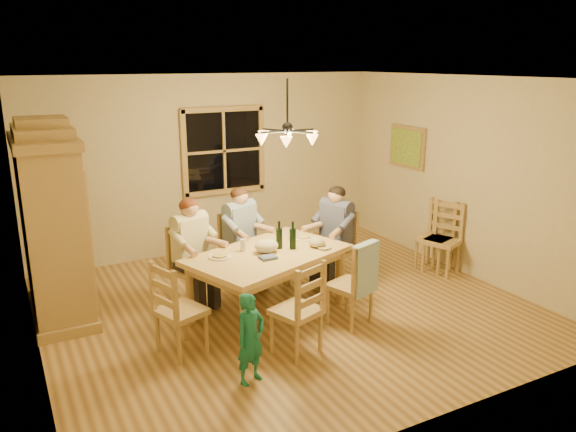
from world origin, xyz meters
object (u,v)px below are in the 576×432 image
adult_woman (191,239)px  chair_near_right (350,298)px  chandelier (287,136)px  dining_table (268,261)px  chair_end_right (335,262)px  chair_spare_back (434,249)px  chair_end_left (182,325)px  chair_far_left (193,281)px  chair_near_left (296,325)px  wine_bottle_b (293,235)px  adult_plaid_man (241,225)px  chair_far_right (242,264)px  armoire (54,229)px  wine_bottle_a (279,235)px  child (250,339)px  adult_slate_man (336,223)px  chair_spare_front (441,252)px

adult_woman → chair_near_right: bearing=117.9°
chandelier → dining_table: bearing=-171.9°
adult_woman → chair_end_right: bearing=153.4°
chair_spare_back → chair_end_left: bearing=81.4°
chair_far_left → chair_near_left: (0.56, -1.60, 0.00)m
chair_end_right → chair_spare_back: same height
chair_end_left → wine_bottle_b: wine_bottle_b is taller
wine_bottle_b → dining_table: bearing=177.5°
adult_woman → adult_plaid_man: bearing=-180.0°
chair_far_right → adult_woman: (-0.75, -0.26, 0.54)m
chair_far_right → adult_woman: bearing=0.0°
armoire → dining_table: bearing=-27.0°
chair_far_left → chair_near_left: size_ratio=1.00×
chair_far_left → armoire: bearing=-36.2°
chair_end_left → wine_bottle_a: (1.36, 0.48, 0.62)m
child → chair_spare_back: (3.50, 1.45, -0.13)m
armoire → chair_far_right: armoire is taller
chair_near_left → adult_slate_man: (1.32, 1.35, 0.54)m
adult_woman → chair_spare_back: 3.49m
chair_near_right → wine_bottle_b: size_ratio=3.00×
armoire → chair_far_left: (1.45, -0.44, -0.75)m
chandelier → armoire: bearing=156.4°
chair_near_left → adult_slate_man: adult_slate_man is taller
chair_far_right → chair_near_right: same height
chair_near_left → adult_woman: bearing=90.0°
chair_near_left → chair_spare_back: (2.87, 1.16, 0.00)m
adult_slate_man → wine_bottle_a: adult_slate_man is taller
chair_near_left → chair_far_left: bearing=90.0°
child → chair_spare_front: bearing=1.8°
chair_far_right → chair_spare_back: size_ratio=1.00×
chair_far_left → chair_end_left: (-0.48, -1.06, 0.00)m
chandelier → adult_plaid_man: size_ratio=0.88×
adult_woman → chair_near_left: bearing=90.0°
chair_near_left → chair_end_left: same height
chandelier → chair_spare_back: chandelier is taller
chair_near_left → adult_slate_man: bearing=26.6°
chair_near_left → child: size_ratio=1.13×
chandelier → child: (-1.05, -1.27, -1.64)m
adult_woman → wine_bottle_a: adult_woman is taller
dining_table → adult_plaid_man: size_ratio=2.35×
chair_end_left → chair_end_right: same height
wine_bottle_b → chair_spare_front: wine_bottle_b is taller
chair_near_right → chair_end_left: (-1.88, 0.24, 0.00)m
chair_spare_front → chair_near_right: bearing=87.0°
chair_far_right → chair_near_right: 1.70m
armoire → chair_spare_front: size_ratio=2.32×
chair_near_right → chair_end_left: 1.89m
chair_far_left → chair_spare_front: (3.42, -0.58, 0.00)m
child → chair_spare_front: chair_spare_front is taller
adult_slate_man → chair_end_left: bearing=90.0°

